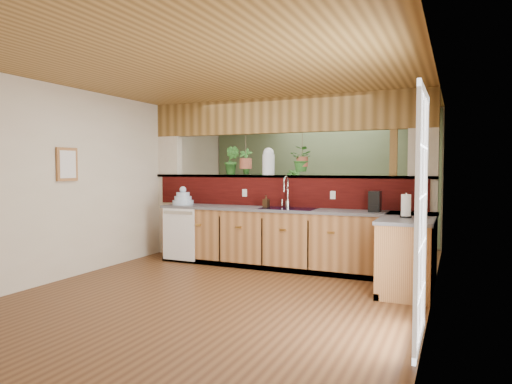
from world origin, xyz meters
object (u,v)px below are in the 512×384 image
at_px(glass_jar, 268,161).
at_px(shelving_console, 278,217).
at_px(faucet, 286,191).
at_px(coffee_maker, 375,202).
at_px(dish_stack, 183,199).
at_px(paper_towel, 406,206).
at_px(soap_dispenser, 266,201).

relative_size(glass_jar, shelving_console, 0.32).
bearing_deg(faucet, shelving_console, 114.37).
bearing_deg(faucet, coffee_maker, -5.97).
relative_size(faucet, dish_stack, 1.40).
height_order(faucet, paper_towel, faucet).
xyz_separation_m(soap_dispenser, shelving_console, (-0.67, 2.22, -0.49)).
relative_size(coffee_maker, glass_jar, 0.65).
distance_m(soap_dispenser, paper_towel, 2.21).
distance_m(coffee_maker, shelving_console, 3.27).
height_order(dish_stack, glass_jar, glass_jar).
xyz_separation_m(dish_stack, coffee_maker, (3.07, 0.05, 0.04)).
relative_size(paper_towel, shelving_console, 0.22).
bearing_deg(dish_stack, shelving_console, 71.62).
bearing_deg(soap_dispenser, dish_stack, -176.15).
bearing_deg(shelving_console, paper_towel, -58.29).
height_order(faucet, shelving_console, faucet).
bearing_deg(coffee_maker, glass_jar, 166.52).
relative_size(soap_dispenser, shelving_console, 0.14).
height_order(coffee_maker, shelving_console, coffee_maker).
distance_m(faucet, glass_jar, 0.63).
bearing_deg(soap_dispenser, coffee_maker, -1.47).
distance_m(dish_stack, glass_jar, 1.53).
relative_size(soap_dispenser, coffee_maker, 0.66).
xyz_separation_m(paper_towel, glass_jar, (-2.20, 0.97, 0.57)).
distance_m(faucet, dish_stack, 1.75).
bearing_deg(paper_towel, dish_stack, 171.16).
xyz_separation_m(soap_dispenser, coffee_maker, (1.64, -0.04, 0.04)).
bearing_deg(glass_jar, faucet, -29.64).
relative_size(faucet, shelving_console, 0.36).
height_order(paper_towel, glass_jar, glass_jar).
xyz_separation_m(faucet, soap_dispenser, (-0.29, -0.10, -0.17)).
bearing_deg(paper_towel, coffee_maker, 127.82).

